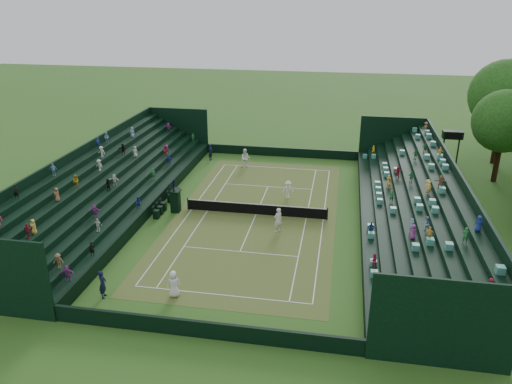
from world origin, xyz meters
The scene contains 18 objects.
ground centered at (0.00, 0.00, 0.00)m, with size 160.00×160.00×0.00m, color #31631F.
court_surface centered at (0.00, 0.00, 0.01)m, with size 12.97×26.77×0.01m, color #366622.
perimeter_wall_north centered at (0.00, 15.88, 0.50)m, with size 17.17×0.20×1.00m, color black.
perimeter_wall_south centered at (0.00, -15.88, 0.50)m, with size 17.17×0.20×1.00m, color black.
perimeter_wall_east centered at (8.48, 0.00, 0.50)m, with size 0.20×31.77×1.00m, color black.
perimeter_wall_west centered at (-8.48, 0.00, 0.50)m, with size 0.20×31.77×1.00m, color black.
north_grandstand centered at (12.66, 0.00, 1.55)m, with size 6.60×32.00×4.90m.
south_grandstand centered at (-12.66, 0.00, 1.55)m, with size 6.60×32.00×4.90m.
tennis_net centered at (0.00, 0.00, 0.53)m, with size 11.67×0.10×1.06m.
scoreboard_tower centered at (17.75, 16.00, 3.14)m, with size 2.00×1.00×3.70m.
umpire_chair centered at (-6.67, -0.57, 1.21)m, with size 0.90×0.90×2.83m.
courtside_chairs centered at (-7.78, 0.39, 0.39)m, with size 0.47×5.45×1.02m.
player_near_west centered at (-2.73, -12.49, 0.85)m, with size 0.83×0.54×1.70m, color white.
player_near_east centered at (2.19, -2.80, 0.99)m, with size 0.72×0.47×1.97m, color silver.
player_far_west centered at (-3.15, 11.43, 1.00)m, with size 0.97×0.76×2.00m, color white.
player_far_east centered at (2.14, 4.05, 0.80)m, with size 1.03×0.60×1.59m, color white.
line_judge_north centered at (-7.37, 13.27, 0.88)m, with size 0.64×0.42×1.76m, color black.
line_judge_south centered at (-6.86, -13.29, 0.89)m, with size 0.65×0.43×1.78m, color black.
Camera 1 is at (6.56, -36.65, 16.97)m, focal length 35.00 mm.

